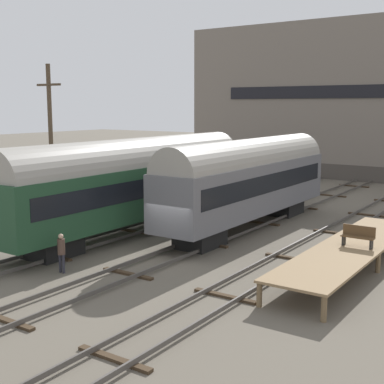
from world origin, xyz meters
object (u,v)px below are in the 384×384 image
(train_car_grey, at_px, (248,178))
(utility_pole, at_px, (51,147))
(train_car_green, at_px, (134,180))
(person_worker, at_px, (61,249))
(bench, at_px, (358,235))

(train_car_grey, xyz_separation_m, utility_pole, (-8.60, -6.84, 1.83))
(train_car_green, xyz_separation_m, person_worker, (2.27, -7.39, -1.96))
(utility_pole, bearing_deg, person_worker, -39.19)
(bench, bearing_deg, person_worker, -142.85)
(utility_pole, bearing_deg, bench, 9.36)
(bench, bearing_deg, utility_pole, -170.64)
(person_worker, relative_size, utility_pole, 0.18)
(train_car_green, relative_size, utility_pole, 1.96)
(train_car_grey, xyz_separation_m, bench, (7.64, -4.16, -1.48))
(train_car_green, xyz_separation_m, utility_pole, (-3.86, -2.40, 1.80))
(person_worker, bearing_deg, utility_pole, 140.81)
(train_car_grey, height_order, bench, train_car_grey)
(train_car_grey, bearing_deg, utility_pole, -141.51)
(train_car_green, distance_m, person_worker, 7.98)
(bench, bearing_deg, train_car_grey, 151.43)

